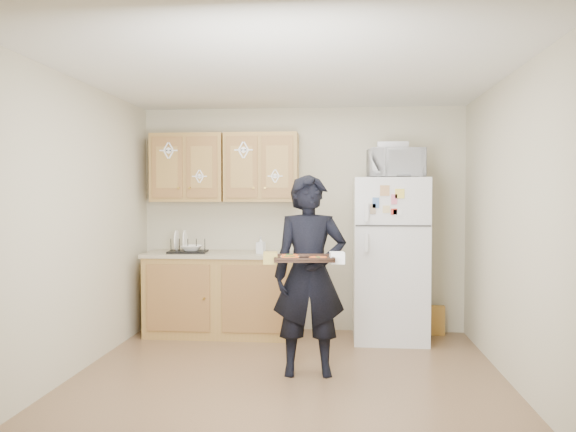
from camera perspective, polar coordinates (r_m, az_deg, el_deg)
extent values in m
plane|color=brown|center=(4.77, -0.11, -16.42)|extent=(3.60, 3.60, 0.00)
plane|color=silver|center=(4.64, -0.11, 14.35)|extent=(3.60, 3.60, 0.00)
cube|color=beige|center=(6.33, 1.41, -0.34)|extent=(3.60, 0.04, 2.50)
cube|color=beige|center=(2.75, -3.62, -3.38)|extent=(3.60, 0.04, 2.50)
cube|color=beige|center=(5.03, -20.97, -1.07)|extent=(0.04, 3.60, 2.50)
cube|color=beige|center=(4.72, 22.20, -1.28)|extent=(0.04, 3.60, 2.50)
cube|color=silver|center=(6.00, 10.29, -4.33)|extent=(0.75, 0.70, 1.70)
cube|color=olive|center=(6.22, -6.71, -8.00)|extent=(1.60, 0.60, 0.86)
cube|color=#B8A58D|center=(6.16, -6.73, -3.87)|extent=(1.64, 0.64, 0.04)
cube|color=olive|center=(6.36, -10.05, 4.83)|extent=(0.80, 0.33, 0.75)
cube|color=olive|center=(6.19, -2.69, 4.93)|extent=(0.80, 0.33, 0.75)
cube|color=#DBBD4D|center=(6.41, 14.72, -10.21)|extent=(0.20, 0.07, 0.32)
imported|color=black|center=(4.76, 2.22, -6.02)|extent=(0.65, 0.47, 1.69)
cube|color=black|center=(4.44, 1.61, -4.39)|extent=(0.50, 0.39, 0.04)
cylinder|color=orange|center=(4.36, 0.22, -4.29)|extent=(0.16, 0.16, 0.02)
cylinder|color=orange|center=(4.37, 3.09, -4.28)|extent=(0.16, 0.16, 0.02)
cylinder|color=orange|center=(4.51, 0.19, -4.07)|extent=(0.16, 0.16, 0.02)
imported|color=silver|center=(5.93, 10.87, 5.28)|extent=(0.59, 0.44, 0.30)
cube|color=silver|center=(5.97, 10.55, 7.04)|extent=(0.32, 0.23, 0.07)
cube|color=black|center=(6.18, -10.14, -2.92)|extent=(0.44, 0.34, 0.16)
imported|color=white|center=(6.17, -9.77, -3.22)|extent=(0.25, 0.25, 0.06)
imported|color=silver|center=(5.98, -2.79, -2.97)|extent=(0.10, 0.10, 0.18)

